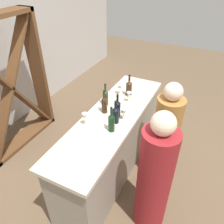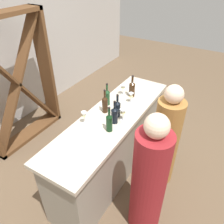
% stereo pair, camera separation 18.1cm
% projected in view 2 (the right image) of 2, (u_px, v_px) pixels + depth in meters
% --- Properties ---
extents(ground_plane, '(12.00, 12.00, 0.00)m').
position_uv_depth(ground_plane, '(112.00, 170.00, 3.24)').
color(ground_plane, brown).
extents(bar_counter, '(2.15, 0.60, 0.99)m').
position_uv_depth(bar_counter, '(112.00, 145.00, 2.95)').
color(bar_counter, gray).
rests_on(bar_counter, ground).
extents(wine_rack, '(1.28, 0.28, 1.99)m').
position_uv_depth(wine_rack, '(16.00, 83.00, 3.34)').
color(wine_rack, brown).
rests_on(wine_rack, ground).
extents(wine_bottle_leftmost_dark_green, '(0.07, 0.07, 0.30)m').
position_uv_depth(wine_bottle_leftmost_dark_green, '(109.00, 122.00, 2.38)').
color(wine_bottle_leftmost_dark_green, black).
rests_on(wine_bottle_leftmost_dark_green, bar_counter).
extents(wine_bottle_second_left_near_black, '(0.08, 0.08, 0.29)m').
position_uv_depth(wine_bottle_second_left_near_black, '(115.00, 115.00, 2.50)').
color(wine_bottle_second_left_near_black, black).
rests_on(wine_bottle_second_left_near_black, bar_counter).
extents(wine_bottle_center_amber_brown, '(0.07, 0.07, 0.31)m').
position_uv_depth(wine_bottle_center_amber_brown, '(105.00, 104.00, 2.67)').
color(wine_bottle_center_amber_brown, '#331E0F').
rests_on(wine_bottle_center_amber_brown, bar_counter).
extents(wine_bottle_second_right_near_black, '(0.08, 0.08, 0.29)m').
position_uv_depth(wine_bottle_second_right_near_black, '(117.00, 108.00, 2.60)').
color(wine_bottle_second_right_near_black, black).
rests_on(wine_bottle_second_right_near_black, bar_counter).
extents(wine_bottle_rightmost_olive_green, '(0.07, 0.07, 0.30)m').
position_uv_depth(wine_bottle_rightmost_olive_green, '(107.00, 97.00, 2.81)').
color(wine_bottle_rightmost_olive_green, '#193D1E').
rests_on(wine_bottle_rightmost_olive_green, bar_counter).
extents(wine_bottle_far_right_amber_brown, '(0.08, 0.08, 0.30)m').
position_uv_depth(wine_bottle_far_right_amber_brown, '(132.00, 89.00, 2.98)').
color(wine_bottle_far_right_amber_brown, '#331E0F').
rests_on(wine_bottle_far_right_amber_brown, bar_counter).
extents(wine_glass_near_left, '(0.08, 0.08, 0.15)m').
position_uv_depth(wine_glass_near_left, '(123.00, 112.00, 2.54)').
color(wine_glass_near_left, white).
rests_on(wine_glass_near_left, bar_counter).
extents(wine_glass_near_center, '(0.06, 0.06, 0.14)m').
position_uv_depth(wine_glass_near_center, '(131.00, 96.00, 2.86)').
color(wine_glass_near_center, white).
rests_on(wine_glass_near_center, bar_counter).
extents(wine_glass_near_right, '(0.07, 0.07, 0.15)m').
position_uv_depth(wine_glass_near_right, '(123.00, 88.00, 3.02)').
color(wine_glass_near_right, white).
rests_on(wine_glass_near_right, bar_counter).
extents(wine_glass_far_left, '(0.06, 0.06, 0.16)m').
position_uv_depth(wine_glass_far_left, '(84.00, 116.00, 2.49)').
color(wine_glass_far_left, white).
rests_on(wine_glass_far_left, bar_counter).
extents(person_left_guest, '(0.35, 0.35, 1.44)m').
position_uv_depth(person_left_guest, '(166.00, 140.00, 2.78)').
color(person_left_guest, '#9E6B33').
rests_on(person_left_guest, ground).
extents(person_center_guest, '(0.41, 0.41, 1.53)m').
position_uv_depth(person_center_guest, '(149.00, 182.00, 2.23)').
color(person_center_guest, maroon).
rests_on(person_center_guest, ground).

